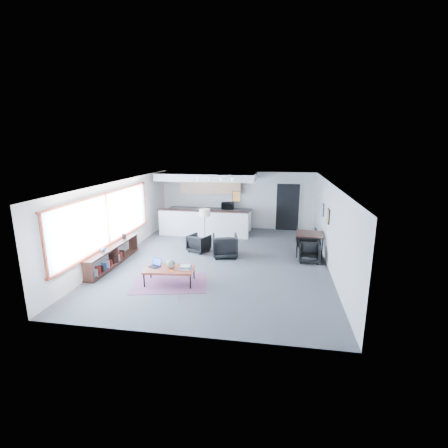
% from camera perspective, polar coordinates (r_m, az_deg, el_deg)
% --- Properties ---
extents(room, '(7.02, 9.02, 2.62)m').
position_cam_1_polar(room, '(10.62, -0.76, 0.25)').
color(room, '#4C4C4E').
rests_on(room, ground).
extents(window, '(0.10, 5.95, 1.66)m').
position_cam_1_polar(window, '(10.92, -19.83, 0.63)').
color(window, '#8CBFFF').
rests_on(window, room).
extents(console, '(0.35, 3.00, 0.80)m').
position_cam_1_polar(console, '(11.01, -18.98, -5.30)').
color(console, '#331912').
rests_on(console, floor).
extents(kitchenette, '(4.20, 1.96, 2.60)m').
position_cam_1_polar(kitchenette, '(14.40, -2.85, 4.17)').
color(kitchenette, white).
rests_on(kitchenette, floor).
extents(doorway, '(1.10, 0.12, 2.15)m').
position_cam_1_polar(doorway, '(14.84, 11.11, 3.02)').
color(doorway, black).
rests_on(doorway, room).
extents(track_light, '(1.60, 0.07, 0.15)m').
position_cam_1_polar(track_light, '(12.65, -1.65, 8.09)').
color(track_light, silver).
rests_on(track_light, room).
extents(wall_art_lower, '(0.03, 0.38, 0.48)m').
position_cam_1_polar(wall_art_lower, '(10.91, 17.86, 1.30)').
color(wall_art_lower, black).
rests_on(wall_art_lower, room).
extents(wall_art_upper, '(0.03, 0.34, 0.44)m').
position_cam_1_polar(wall_art_upper, '(12.19, 17.00, 2.38)').
color(wall_art_upper, black).
rests_on(wall_art_upper, room).
extents(kilim_rug, '(2.30, 1.81, 0.01)m').
position_cam_1_polar(kilim_rug, '(9.37, -9.46, -10.21)').
color(kilim_rug, '#63344D').
rests_on(kilim_rug, floor).
extents(coffee_table, '(1.44, 0.87, 0.45)m').
position_cam_1_polar(coffee_table, '(9.21, -9.56, -7.88)').
color(coffee_table, maroon).
rests_on(coffee_table, floor).
extents(laptop, '(0.39, 0.36, 0.23)m').
position_cam_1_polar(laptop, '(9.40, -11.93, -6.90)').
color(laptop, black).
rests_on(laptop, coffee_table).
extents(ceramic_pot, '(0.26, 0.26, 0.26)m').
position_cam_1_polar(ceramic_pot, '(9.15, -9.39, -6.93)').
color(ceramic_pot, gray).
rests_on(ceramic_pot, coffee_table).
extents(book_stack, '(0.35, 0.29, 0.10)m').
position_cam_1_polar(book_stack, '(9.08, -6.79, -7.56)').
color(book_stack, silver).
rests_on(book_stack, coffee_table).
extents(coaster, '(0.13, 0.13, 0.01)m').
position_cam_1_polar(coaster, '(9.01, -9.28, -8.13)').
color(coaster, '#E5590C').
rests_on(coaster, coffee_table).
extents(armchair_left, '(0.86, 0.84, 0.69)m').
position_cam_1_polar(armchair_left, '(11.78, -4.44, -3.22)').
color(armchair_left, black).
rests_on(armchair_left, floor).
extents(armchair_right, '(0.98, 0.94, 0.86)m').
position_cam_1_polar(armchair_right, '(11.20, 0.17, -3.64)').
color(armchair_right, black).
rests_on(armchair_right, floor).
extents(floor_lamp, '(0.46, 0.46, 1.44)m').
position_cam_1_polar(floor_lamp, '(12.19, -3.43, 1.77)').
color(floor_lamp, black).
rests_on(floor_lamp, floor).
extents(dining_table, '(0.99, 0.99, 0.78)m').
position_cam_1_polar(dining_table, '(11.68, 14.85, -1.94)').
color(dining_table, '#331912').
rests_on(dining_table, floor).
extents(dining_chair_near, '(0.60, 0.57, 0.58)m').
position_cam_1_polar(dining_chair_near, '(11.10, 14.77, -5.03)').
color(dining_chair_near, black).
rests_on(dining_chair_near, floor).
extents(dining_chair_far, '(0.66, 0.62, 0.66)m').
position_cam_1_polar(dining_chair_far, '(12.71, 14.36, -2.42)').
color(dining_chair_far, black).
rests_on(dining_chair_far, floor).
extents(microwave, '(0.58, 0.34, 0.38)m').
position_cam_1_polar(microwave, '(14.72, 0.65, 3.38)').
color(microwave, black).
rests_on(microwave, kitchenette).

